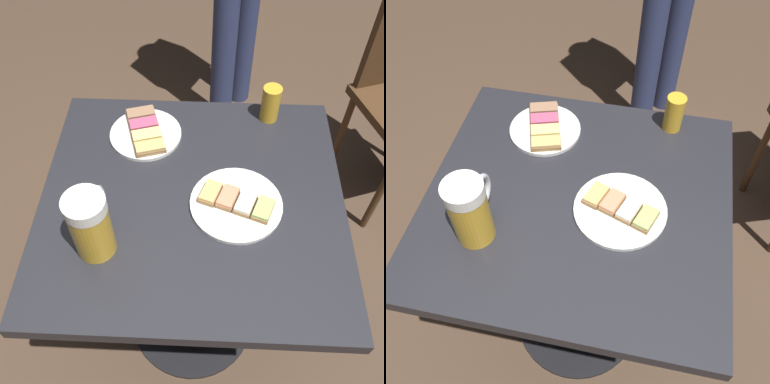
{
  "view_description": "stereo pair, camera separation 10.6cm",
  "coord_description": "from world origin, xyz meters",
  "views": [
    {
      "loc": [
        -0.03,
        0.65,
        1.6
      ],
      "look_at": [
        0.0,
        0.0,
        0.76
      ],
      "focal_mm": 41.72,
      "sensor_mm": 36.0,
      "label": 1
    },
    {
      "loc": [
        -0.13,
        0.64,
        1.6
      ],
      "look_at": [
        0.0,
        0.0,
        0.76
      ],
      "focal_mm": 41.72,
      "sensor_mm": 36.0,
      "label": 2
    }
  ],
  "objects": [
    {
      "name": "beer_glass_small",
      "position": [
        -0.2,
        -0.29,
        0.79
      ],
      "size": [
        0.05,
        0.05,
        0.1
      ],
      "primitive_type": "cylinder",
      "color": "gold",
      "rests_on": "cafe_table"
    },
    {
      "name": "plate_near",
      "position": [
        0.13,
        -0.2,
        0.75
      ],
      "size": [
        0.19,
        0.19,
        0.03
      ],
      "color": "white",
      "rests_on": "cafe_table"
    },
    {
      "name": "plate_far",
      "position": [
        -0.11,
        0.02,
        0.75
      ],
      "size": [
        0.22,
        0.22,
        0.03
      ],
      "color": "white",
      "rests_on": "cafe_table"
    },
    {
      "name": "cafe_table",
      "position": [
        0.0,
        0.0,
        0.57
      ],
      "size": [
        0.73,
        0.69,
        0.74
      ],
      "color": "black",
      "rests_on": "ground_plane"
    },
    {
      "name": "ground_plane",
      "position": [
        0.0,
        0.0,
        0.0
      ],
      "size": [
        6.0,
        6.0,
        0.0
      ],
      "primitive_type": "plane",
      "color": "#4C3828"
    },
    {
      "name": "beer_mug",
      "position": [
        0.2,
        0.14,
        0.83
      ],
      "size": [
        0.09,
        0.15,
        0.17
      ],
      "color": "gold",
      "rests_on": "cafe_table"
    }
  ]
}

